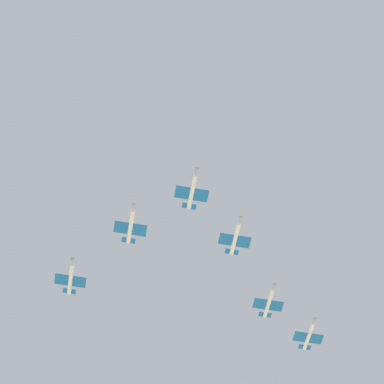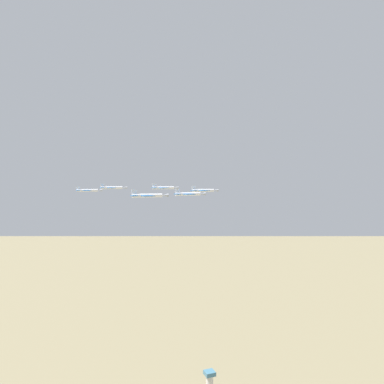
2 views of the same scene
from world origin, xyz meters
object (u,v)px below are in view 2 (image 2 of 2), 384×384
at_px(jet_starboard_inner, 189,194).
at_px(jet_port_inner, 164,188).
at_px(jet_starboard_outer, 148,195).
at_px(jet_lead, 204,190).
at_px(jet_center_rear, 88,190).
at_px(jet_port_outer, 112,188).

bearing_deg(jet_starboard_inner, jet_port_inner, -180.00).
relative_size(jet_port_inner, jet_starboard_outer, 1.00).
bearing_deg(jet_lead, jet_center_rear, -135.89).
bearing_deg(jet_port_inner, jet_lead, 41.68).
distance_m(jet_port_inner, jet_starboard_outer, 46.37).
bearing_deg(jet_starboard_inner, jet_center_rear, -153.23).
bearing_deg(jet_lead, jet_port_outer, -131.19).
relative_size(jet_lead, jet_starboard_outer, 1.00).
distance_m(jet_lead, jet_starboard_outer, 42.53).
bearing_deg(jet_port_outer, jet_lead, 48.81).
xyz_separation_m(jet_lead, jet_port_outer, (-27.31, -32.59, 1.03)).
distance_m(jet_starboard_outer, jet_center_rear, 70.54).
relative_size(jet_port_inner, jet_center_rear, 1.00).
distance_m(jet_starboard_inner, jet_port_outer, 46.37).
relative_size(jet_lead, jet_center_rear, 1.00).
distance_m(jet_port_inner, jet_starboard_inner, 28.08).
bearing_deg(jet_center_rear, jet_port_outer, 31.89).
height_order(jet_port_outer, jet_center_rear, jet_port_outer).
height_order(jet_port_inner, jet_center_rear, jet_port_inner).
relative_size(jet_starboard_outer, jet_center_rear, 1.00).
distance_m(jet_lead, jet_center_rear, 58.49).
bearing_deg(jet_lead, jet_starboard_outer, -48.81).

